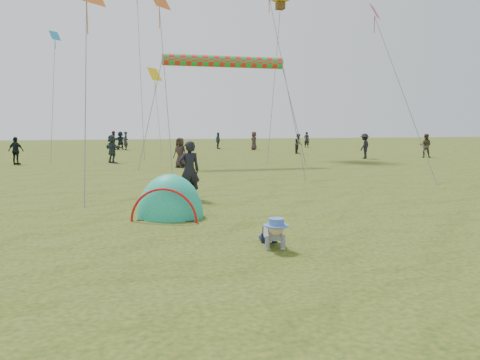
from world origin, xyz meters
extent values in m
plane|color=#21350E|center=(0.00, 0.00, 0.00)|extent=(140.00, 140.00, 0.00)
ellipsoid|color=#0F8F5A|center=(-0.97, 3.20, 0.00)|extent=(2.07, 1.89, 2.18)
imported|color=black|center=(-0.09, 5.82, 0.91)|extent=(0.72, 0.53, 1.81)
imported|color=#26242F|center=(-1.51, 36.09, 0.86)|extent=(0.58, 0.72, 1.72)
imported|color=#352C20|center=(-2.54, 37.16, 0.88)|extent=(1.08, 1.03, 1.76)
imported|color=black|center=(-7.96, 21.22, 0.81)|extent=(1.03, 0.77, 1.63)
imported|color=#302321|center=(1.07, 16.99, 0.81)|extent=(0.94, 0.92, 1.63)
imported|color=#232C3C|center=(-1.96, 37.28, 0.86)|extent=(1.68, 0.89, 1.73)
imported|color=#2A221D|center=(11.99, 27.13, 0.81)|extent=(0.94, 0.99, 1.62)
imported|color=black|center=(14.23, 20.56, 0.87)|extent=(1.27, 1.21, 1.73)
imported|color=#342825|center=(10.09, 33.53, 0.85)|extent=(0.84, 0.98, 1.71)
imported|color=#2A383F|center=(-2.54, 21.12, 0.86)|extent=(1.32, 1.61, 1.73)
imported|color=black|center=(16.50, 36.23, 0.82)|extent=(0.71, 0.68, 1.63)
imported|color=#43382A|center=(19.01, 20.49, 0.85)|extent=(1.04, 1.02, 1.69)
imported|color=#32444C|center=(7.23, 36.16, 0.81)|extent=(0.86, 1.01, 1.62)
cylinder|color=red|center=(3.67, 17.65, 5.84)|extent=(6.83, 0.64, 0.64)
plane|color=yellow|center=(0.72, 29.10, 6.23)|extent=(1.22, 1.22, 1.00)
plane|color=#2B93CF|center=(-6.22, 27.19, 8.49)|extent=(0.78, 0.78, 0.63)
plane|color=#E2399D|center=(9.64, 11.90, 7.59)|extent=(0.84, 0.84, 0.68)
camera|label=1|loc=(-2.19, -8.42, 2.29)|focal=35.00mm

